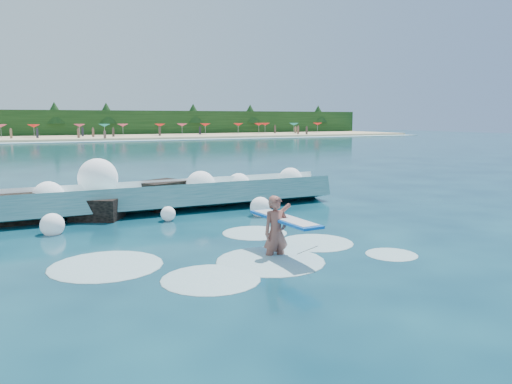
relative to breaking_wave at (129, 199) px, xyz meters
The scene contains 10 objects.
ground 6.92m from the breaking_wave, 77.05° to the right, with size 200.00×200.00×0.00m, color #072738.
beach 71.29m from the breaking_wave, 88.76° to the left, with size 140.00×20.00×0.40m, color tan.
wet_band 60.30m from the breaking_wave, 88.53° to the left, with size 140.00×5.00×0.08m, color silver.
treeline 81.32m from the breaking_wave, 88.91° to the left, with size 140.00×4.00×5.00m, color black.
breaking_wave is the anchor object (origin of this frame).
rock_cluster 1.70m from the breaking_wave, behind, with size 7.92×3.18×1.26m.
surfer_with_board 8.24m from the breaking_wave, 75.62° to the right, with size 0.99×3.04×1.94m.
wave_spray 0.90m from the breaking_wave, behind, with size 15.55×4.45×2.15m.
surf_foam 7.55m from the breaking_wave, 83.65° to the right, with size 8.99×5.76×0.14m.
beach_umbrellas 73.03m from the breaking_wave, 88.86° to the left, with size 113.61×6.43×0.50m.
Camera 1 is at (-5.66, -12.21, 3.57)m, focal length 35.00 mm.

